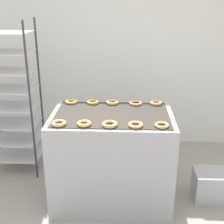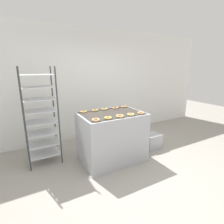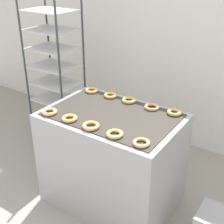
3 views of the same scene
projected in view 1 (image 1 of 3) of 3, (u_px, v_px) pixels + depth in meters
wall_back at (117, 48)px, 4.33m from camera, size 8.00×0.05×2.80m
fryer_machine at (112, 158)px, 3.28m from camera, size 1.22×0.83×0.99m
baking_rack_cart at (12, 98)px, 3.71m from camera, size 0.59×0.45×1.86m
glaze_bin at (211, 185)px, 3.37m from camera, size 0.38×0.31×0.33m
donut_near_leftmost at (59, 123)px, 2.84m from camera, size 0.14×0.14×0.03m
donut_near_left at (84, 123)px, 2.84m from camera, size 0.14×0.14×0.03m
donut_near_center at (110, 124)px, 2.82m from camera, size 0.15×0.15×0.03m
donut_near_right at (136, 125)px, 2.81m from camera, size 0.14×0.14×0.03m
donut_near_rightmost at (162, 125)px, 2.81m from camera, size 0.13×0.13×0.03m
donut_far_leftmost at (71, 102)px, 3.41m from camera, size 0.13×0.13×0.03m
donut_far_left at (93, 102)px, 3.40m from camera, size 0.13×0.13×0.03m
donut_far_center at (112, 102)px, 3.39m from camera, size 0.14×0.14×0.03m
donut_far_right at (136, 103)px, 3.37m from camera, size 0.14×0.14×0.03m
donut_far_rightmost at (156, 103)px, 3.37m from camera, size 0.13×0.13×0.03m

